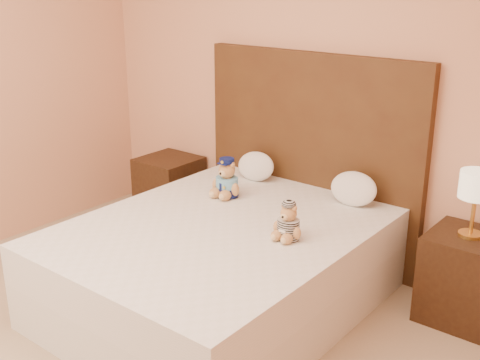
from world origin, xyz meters
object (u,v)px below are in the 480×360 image
at_px(lamp, 477,188).
at_px(teddy_prisoner, 288,221).
at_px(nightstand_right, 464,277).
at_px(pillow_left, 256,165).
at_px(pillow_right, 354,187).
at_px(bed, 221,266).
at_px(nightstand_left, 170,189).
at_px(teddy_police, 227,178).

distance_m(lamp, teddy_prisoner, 1.09).
distance_m(nightstand_right, teddy_prisoner, 1.14).
height_order(nightstand_right, lamp, lamp).
relative_size(nightstand_right, lamp, 1.38).
bearing_deg(lamp, pillow_left, 178.93).
bearing_deg(pillow_right, pillow_left, 180.00).
distance_m(lamp, pillow_right, 0.81).
height_order(bed, nightstand_left, same).
distance_m(bed, teddy_police, 0.65).
bearing_deg(pillow_right, nightstand_right, -2.17).
bearing_deg(teddy_police, bed, -56.42).
relative_size(teddy_police, pillow_right, 0.81).
bearing_deg(pillow_left, nightstand_right, -1.07).
relative_size(lamp, teddy_police, 1.48).
bearing_deg(teddy_police, pillow_right, 27.17).
bearing_deg(pillow_left, lamp, -1.07).
bearing_deg(teddy_police, pillow_left, 97.22).
relative_size(lamp, pillow_left, 1.27).
height_order(lamp, pillow_left, lamp).
xyz_separation_m(bed, teddy_police, (-0.29, 0.42, 0.41)).
bearing_deg(nightstand_right, teddy_prisoner, -139.35).
relative_size(bed, nightstand_left, 3.64).
xyz_separation_m(nightstand_right, pillow_left, (-1.61, 0.03, 0.39)).
bearing_deg(teddy_prisoner, pillow_left, 138.19).
height_order(teddy_police, pillow_right, teddy_police).
height_order(nightstand_right, pillow_left, pillow_left).
height_order(lamp, pillow_right, lamp).
bearing_deg(nightstand_right, nightstand_left, 180.00).
relative_size(nightstand_left, lamp, 1.38).
distance_m(nightstand_left, pillow_right, 1.75).
bearing_deg(pillow_left, nightstand_left, -178.07).
height_order(nightstand_left, pillow_right, pillow_right).
height_order(bed, pillow_right, pillow_right).
relative_size(teddy_prisoner, pillow_left, 0.70).
distance_m(teddy_police, pillow_right, 0.86).
relative_size(teddy_police, teddy_prisoner, 1.22).
bearing_deg(lamp, teddy_prisoner, -139.35).
bearing_deg(teddy_police, lamp, 12.33).
bearing_deg(bed, pillow_left, 113.33).
bearing_deg(teddy_prisoner, pillow_right, 89.05).
relative_size(nightstand_right, pillow_right, 1.65).
bearing_deg(nightstand_left, pillow_left, 1.93).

